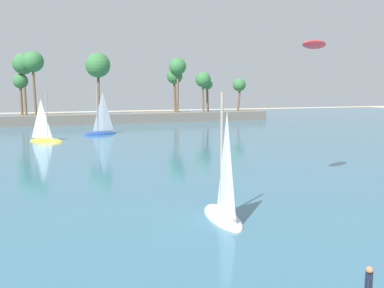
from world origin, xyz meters
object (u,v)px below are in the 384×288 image
object	(u,v)px
sailboat_near_shore	(223,207)
kite_aloft_high_over_bay	(315,44)
sailboat_mid_bay	(45,137)
sailboat_toward_headland	(100,130)

from	to	relation	value
sailboat_near_shore	kite_aloft_high_over_bay	bearing A→B (deg)	32.58
sailboat_mid_bay	sailboat_toward_headland	xyz separation A→B (m)	(7.86, 6.28, 0.09)
sailboat_mid_bay	sailboat_toward_headland	size ratio (longest dim) A/B	0.86
sailboat_mid_bay	sailboat_toward_headland	world-z (taller)	sailboat_toward_headland
sailboat_near_shore	sailboat_mid_bay	xyz separation A→B (m)	(-6.41, 38.60, -0.03)
sailboat_near_shore	kite_aloft_high_over_bay	distance (m)	14.60
sailboat_mid_bay	kite_aloft_high_over_bay	distance (m)	37.29
sailboat_near_shore	sailboat_toward_headland	xyz separation A→B (m)	(1.45, 44.88, 0.06)
sailboat_mid_bay	kite_aloft_high_over_bay	bearing A→B (deg)	-63.56
sailboat_toward_headland	kite_aloft_high_over_bay	size ratio (longest dim) A/B	2.40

